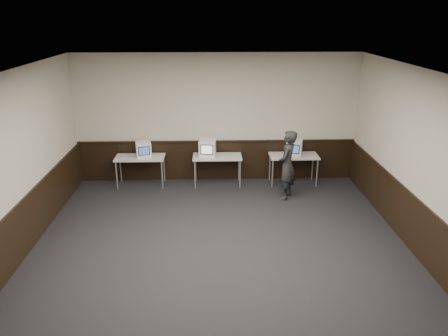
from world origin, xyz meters
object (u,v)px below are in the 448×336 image
Objects in this scene: desk_center at (217,159)px; person at (287,165)px; desk_left at (140,159)px; desk_right at (294,158)px; emac_center at (207,148)px; emac_left at (144,149)px; emac_right at (294,148)px.

desk_center is 0.74× the size of person.
desk_left is 3.80m from desk_right.
desk_right is at bearing 0.00° from desk_left.
emac_left is at bearing -174.77° from emac_center.
emac_right is 0.30× the size of person.
desk_left and desk_center have the same top height.
desk_center is 2.58× the size of emac_center.
emac_center is 0.98× the size of emac_right.
person is (1.58, -0.90, 0.13)m from desk_center.
emac_left is (-1.80, 0.02, 0.25)m from desk_center.
desk_left is at bearing -174.28° from emac_center.
emac_right reaches higher than desk_center.
desk_center is 1.93m from emac_right.
emac_left reaches higher than desk_right.
desk_right is 2.51× the size of emac_right.
desk_right is (1.90, 0.00, 0.00)m from desk_center.
desk_right is at bearing -175.16° from person.
emac_left is at bearing -80.61° from person.
emac_right is at bearing 4.75° from emac_center.
emac_left is 0.96× the size of emac_center.
emac_center reaches higher than desk_right.
desk_left is at bearing 176.97° from emac_left.
desk_right is at bearing -90.76° from emac_right.
emac_right is (3.81, 0.03, 0.26)m from desk_left.
desk_left is 1.00× the size of desk_center.
emac_center reaches higher than emac_right.
desk_left is 2.51× the size of emac_right.
desk_right is 2.58× the size of emac_center.
person is at bearing -94.03° from emac_right.
emac_left is at bearing -164.22° from emac_right.
emac_right reaches higher than desk_left.
desk_center is at bearing 0.00° from desk_left.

